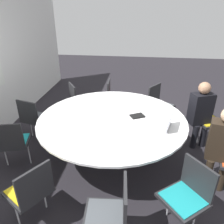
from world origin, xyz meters
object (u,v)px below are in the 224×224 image
object	(u,v)px
person_0	(222,143)
spiral_notebook	(137,116)
chair_4	(79,99)
person_1	(201,110)
laptop	(165,125)
chair_2	(159,102)
chair_3	(114,96)
chair_5	(34,116)
chair_8	(112,212)
chair_7	(31,189)
chair_6	(12,140)
chair_1	(208,116)
chair_9	(188,193)

from	to	relation	value
person_0	spiral_notebook	size ratio (longest dim) A/B	4.68
chair_4	person_1	xyz separation A→B (m)	(-0.67, -2.36, 0.20)
chair_4	laptop	size ratio (longest dim) A/B	2.15
chair_2	laptop	distance (m)	1.52
chair_3	spiral_notebook	world-z (taller)	chair_3
chair_4	chair_5	size ratio (longest dim) A/B	1.00
chair_8	chair_7	bearing A→B (deg)	74.46
chair_5	person_0	size ratio (longest dim) A/B	0.71
chair_6	laptop	size ratio (longest dim) A/B	2.15
chair_1	laptop	xyz separation A→B (m)	(-0.95, 0.88, 0.30)
person_0	laptop	distance (m)	0.77
chair_2	chair_4	xyz separation A→B (m)	(-0.04, 1.71, 0.00)
chair_1	chair_5	distance (m)	3.17
chair_7	laptop	xyz separation A→B (m)	(1.12, -1.52, 0.30)
person_0	laptop	world-z (taller)	person_0
chair_6	chair_8	world-z (taller)	same
chair_9	chair_5	bearing A→B (deg)	21.08
chair_2	chair_4	world-z (taller)	same
chair_5	person_1	size ratio (longest dim) A/B	0.71
person_1	chair_6	bearing A→B (deg)	-2.37
chair_5	chair_6	bearing A→B (deg)	-72.40
chair_2	chair_4	bearing A→B (deg)	-53.27
chair_6	person_1	bearing A→B (deg)	4.45
chair_1	chair_6	xyz separation A→B (m)	(-1.18, 3.12, 0.00)
chair_8	chair_9	size ratio (longest dim) A/B	1.00
chair_4	chair_3	bearing A→B (deg)	77.38
chair_5	chair_6	size ratio (longest dim) A/B	1.00
chair_2	person_0	bearing A→B (deg)	57.55
chair_8	spiral_notebook	distance (m)	1.63
chair_3	chair_9	distance (m)	2.90
chair_1	chair_5	xyz separation A→B (m)	(-0.40, 3.15, 0.00)
chair_6	chair_4	bearing A→B (deg)	56.65
chair_2	chair_9	bearing A→B (deg)	39.04
chair_5	chair_7	xyz separation A→B (m)	(-1.67, -0.74, 0.00)
chair_2	spiral_notebook	distance (m)	1.29
chair_4	laptop	distance (m)	2.23
chair_4	chair_8	distance (m)	2.95
chair_8	chair_9	distance (m)	0.86
chair_4	chair_7	bearing A→B (deg)	-29.74
person_1	chair_2	bearing A→B (deg)	-69.16
chair_7	spiral_notebook	distance (m)	1.83
chair_8	chair_3	bearing A→B (deg)	1.58
chair_9	spiral_notebook	distance (m)	1.41
chair_2	person_0	distance (m)	1.85
chair_4	spiral_notebook	xyz separation A→B (m)	(-1.14, -1.27, 0.26)
chair_4	chair_6	bearing A→B (deg)	-51.55
chair_3	person_1	distance (m)	1.88
chair_1	chair_5	size ratio (longest dim) A/B	1.00
chair_2	laptop	xyz separation A→B (m)	(-1.49, 0.04, 0.30)
chair_5	laptop	bearing A→B (deg)	1.70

